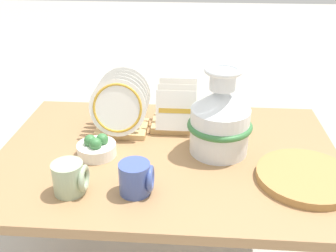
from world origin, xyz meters
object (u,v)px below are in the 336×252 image
object	(u,v)px
ceramic_vase	(220,119)
dish_rack_round_plates	(121,109)
dish_rack_square_plates	(177,115)
mug_cobalt_glaze	(136,178)
fruit_bowl	(97,148)
wicker_charger_stack	(306,177)
mug_sage_glaze	(70,178)

from	to	relation	value
ceramic_vase	dish_rack_round_plates	distance (m)	0.40
dish_rack_square_plates	mug_cobalt_glaze	world-z (taller)	dish_rack_square_plates
mug_cobalt_glaze	fruit_bowl	xyz separation A→B (m)	(-0.18, 0.21, -0.02)
dish_rack_round_plates	fruit_bowl	bearing A→B (deg)	-107.28
mug_cobalt_glaze	fruit_bowl	size ratio (longest dim) A/B	0.76
wicker_charger_stack	fruit_bowl	world-z (taller)	fruit_bowl
dish_rack_square_plates	mug_cobalt_glaze	xyz separation A→B (m)	(-0.10, -0.46, 0.00)
dish_rack_round_plates	mug_cobalt_glaze	distance (m)	0.42
mug_sage_glaze	mug_cobalt_glaze	bearing A→B (deg)	3.96
fruit_bowl	mug_sage_glaze	bearing A→B (deg)	-96.91
dish_rack_round_plates	fruit_bowl	world-z (taller)	dish_rack_round_plates
dish_rack_round_plates	fruit_bowl	distance (m)	0.21
dish_rack_round_plates	ceramic_vase	bearing A→B (deg)	-17.80
wicker_charger_stack	fruit_bowl	size ratio (longest dim) A/B	2.28
wicker_charger_stack	mug_cobalt_glaze	bearing A→B (deg)	-169.20
dish_rack_round_plates	dish_rack_square_plates	xyz separation A→B (m)	(0.22, 0.06, -0.05)
dish_rack_square_plates	wicker_charger_stack	xyz separation A→B (m)	(0.44, -0.36, -0.04)
dish_rack_round_plates	mug_sage_glaze	distance (m)	0.42
ceramic_vase	fruit_bowl	bearing A→B (deg)	-171.73
wicker_charger_stack	mug_sage_glaze	bearing A→B (deg)	-171.04
dish_rack_square_plates	mug_sage_glaze	bearing A→B (deg)	-122.47
fruit_bowl	dish_rack_square_plates	bearing A→B (deg)	42.40
mug_sage_glaze	fruit_bowl	distance (m)	0.23
wicker_charger_stack	dish_rack_square_plates	bearing A→B (deg)	141.09
mug_sage_glaze	fruit_bowl	world-z (taller)	mug_sage_glaze
mug_cobalt_glaze	mug_sage_glaze	bearing A→B (deg)	-176.04
dish_rack_round_plates	mug_cobalt_glaze	bearing A→B (deg)	-73.34
wicker_charger_stack	mug_sage_glaze	size ratio (longest dim) A/B	3.02
wicker_charger_stack	dish_rack_round_plates	bearing A→B (deg)	156.08
dish_rack_round_plates	wicker_charger_stack	bearing A→B (deg)	-23.92
dish_rack_square_plates	fruit_bowl	size ratio (longest dim) A/B	1.43
ceramic_vase	mug_cobalt_glaze	xyz separation A→B (m)	(-0.26, -0.27, -0.08)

